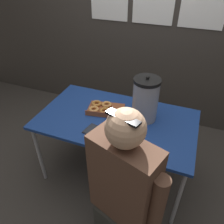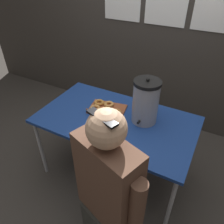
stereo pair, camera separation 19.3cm
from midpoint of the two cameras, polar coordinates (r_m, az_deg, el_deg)
The scene contains 7 objects.
ground_plane at distance 2.46m, azimuth -1.40°, elevation -15.10°, with size 12.00×12.00×0.00m, color #3D3833.
back_wall at distance 2.76m, azimuth 8.48°, elevation 22.70°, with size 6.00×0.11×2.59m.
folding_table at distance 1.98m, azimuth -1.68°, elevation -2.77°, with size 1.40×0.81×0.71m.
donut_box at distance 2.05m, azimuth -4.67°, elevation 0.74°, with size 0.37×0.29×0.05m.
coffee_urn at distance 1.86m, azimuth 5.79°, elevation 3.19°, with size 0.23×0.26×0.42m.
cell_phone at distance 1.85m, azimuth -8.74°, elevation -4.59°, with size 0.09×0.15×0.01m.
person_seated at distance 1.50m, azimuth -1.24°, elevation -21.66°, with size 0.53×0.32×1.33m.
Camera 1 is at (0.53, -1.46, 1.91)m, focal length 35.00 mm.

